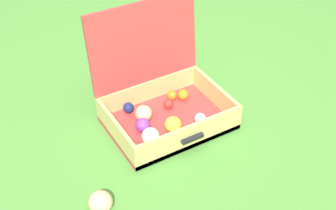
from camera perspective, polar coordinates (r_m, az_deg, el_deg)
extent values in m
plane|color=#4C8C38|center=(2.22, -0.55, -2.40)|extent=(16.00, 16.00, 0.00)
cube|color=#B23838|center=(2.22, 0.00, -2.09)|extent=(0.56, 0.41, 0.03)
cube|color=tan|center=(2.09, -6.45, -3.40)|extent=(0.02, 0.41, 0.13)
cube|color=tan|center=(2.30, 5.84, 1.17)|extent=(0.02, 0.41, 0.13)
cube|color=tan|center=(2.06, 2.74, -3.97)|extent=(0.53, 0.02, 0.13)
cube|color=tan|center=(2.32, -2.43, 1.62)|extent=(0.53, 0.02, 0.13)
cube|color=#B23838|center=(2.19, -3.02, 7.68)|extent=(0.56, 0.07, 0.41)
cube|color=black|center=(2.04, 3.07, -4.16)|extent=(0.11, 0.02, 0.02)
sphere|color=white|center=(2.06, -2.18, -3.90)|extent=(0.08, 0.08, 0.08)
sphere|color=#D1B784|center=(2.19, -3.04, -1.05)|extent=(0.08, 0.08, 0.08)
sphere|color=orange|center=(2.32, 0.50, 1.23)|extent=(0.05, 0.05, 0.05)
sphere|color=orange|center=(2.32, 1.89, 1.30)|extent=(0.06, 0.06, 0.06)
sphere|color=white|center=(2.18, 4.02, -1.72)|extent=(0.06, 0.06, 0.06)
sphere|color=red|center=(2.04, -3.76, -5.23)|extent=(0.04, 0.04, 0.04)
sphere|color=red|center=(2.26, 0.05, 0.15)|extent=(0.05, 0.05, 0.05)
sphere|color=#CCDB38|center=(2.13, 0.73, -2.40)|extent=(0.08, 0.08, 0.08)
sphere|color=purple|center=(2.13, -3.15, -2.53)|extent=(0.07, 0.07, 0.07)
sphere|color=navy|center=(2.25, -4.93, -0.34)|extent=(0.05, 0.05, 0.05)
sphere|color=#D1B784|center=(1.84, -8.36, -11.84)|extent=(0.10, 0.10, 0.10)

